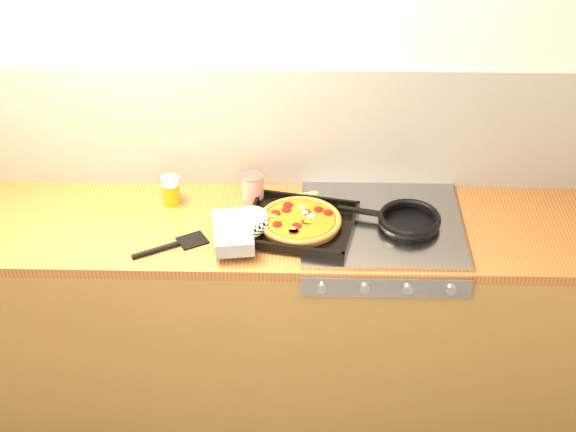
{
  "coord_description": "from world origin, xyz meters",
  "views": [
    {
      "loc": [
        0.17,
        -1.62,
        2.77
      ],
      "look_at": [
        0.1,
        1.08,
        0.95
      ],
      "focal_mm": 55.0,
      "sensor_mm": 36.0,
      "label": 1
    }
  ],
  "objects_px": {
    "pizza_on_tray": "(282,224)",
    "frying_pan": "(408,220)",
    "juice_glass": "(171,190)",
    "tomato_can": "(253,189)"
  },
  "relations": [
    {
      "from": "frying_pan",
      "to": "juice_glass",
      "type": "height_order",
      "value": "juice_glass"
    },
    {
      "from": "pizza_on_tray",
      "to": "juice_glass",
      "type": "height_order",
      "value": "juice_glass"
    },
    {
      "from": "pizza_on_tray",
      "to": "juice_glass",
      "type": "bearing_deg",
      "value": 156.03
    },
    {
      "from": "pizza_on_tray",
      "to": "frying_pan",
      "type": "distance_m",
      "value": 0.47
    },
    {
      "from": "pizza_on_tray",
      "to": "juice_glass",
      "type": "distance_m",
      "value": 0.47
    },
    {
      "from": "frying_pan",
      "to": "juice_glass",
      "type": "distance_m",
      "value": 0.91
    },
    {
      "from": "frying_pan",
      "to": "juice_glass",
      "type": "xyz_separation_m",
      "value": [
        -0.9,
        0.15,
        0.02
      ]
    },
    {
      "from": "tomato_can",
      "to": "juice_glass",
      "type": "bearing_deg",
      "value": -177.3
    },
    {
      "from": "pizza_on_tray",
      "to": "tomato_can",
      "type": "distance_m",
      "value": 0.24
    },
    {
      "from": "juice_glass",
      "to": "tomato_can",
      "type": "bearing_deg",
      "value": 2.7
    }
  ]
}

